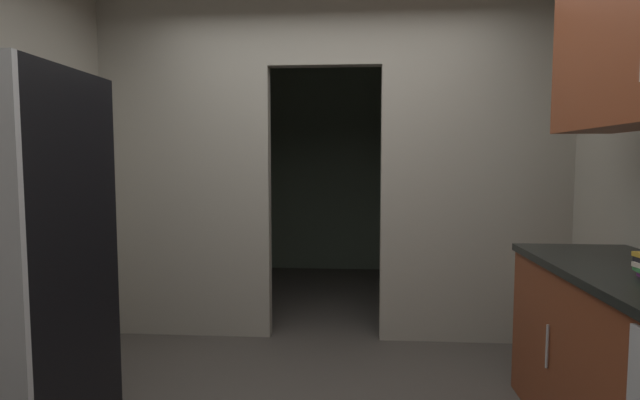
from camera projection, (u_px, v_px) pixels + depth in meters
kitchen_partition at (332, 161)px, 3.78m from camera, size 3.60×0.12×2.65m
adjoining_room_shell at (339, 167)px, 5.54m from camera, size 3.60×2.54×2.65m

